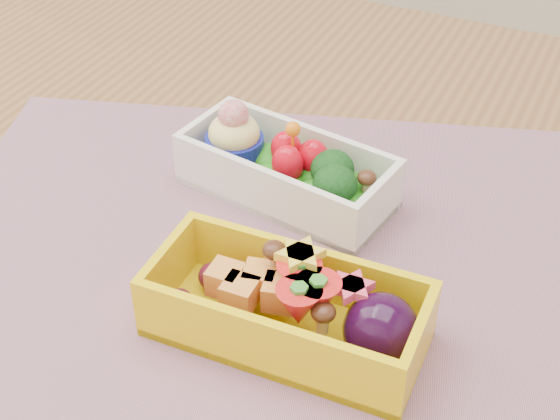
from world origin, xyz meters
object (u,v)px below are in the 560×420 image
at_px(table, 247,308).
at_px(bento_white, 286,170).
at_px(bento_yellow, 292,309).
at_px(placemat, 267,254).

relative_size(table, bento_white, 7.04).
xyz_separation_m(table, bento_yellow, (0.09, -0.10, 0.13)).
bearing_deg(placemat, table, 136.22).
height_order(placemat, bento_white, bento_white).
bearing_deg(table, bento_yellow, -49.51).
bearing_deg(table, placemat, -43.78).
bearing_deg(placemat, bento_white, 104.41).
distance_m(table, placemat, 0.11).
xyz_separation_m(placemat, bento_white, (-0.02, 0.07, 0.02)).
xyz_separation_m(placemat, bento_yellow, (0.05, -0.06, 0.03)).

